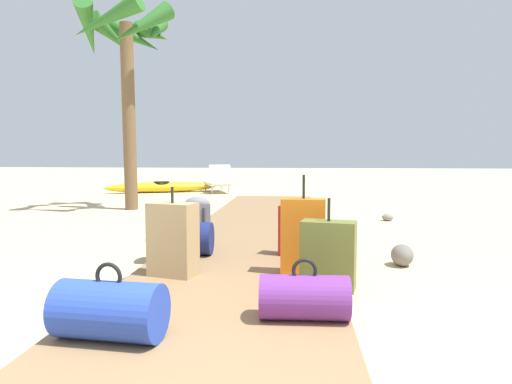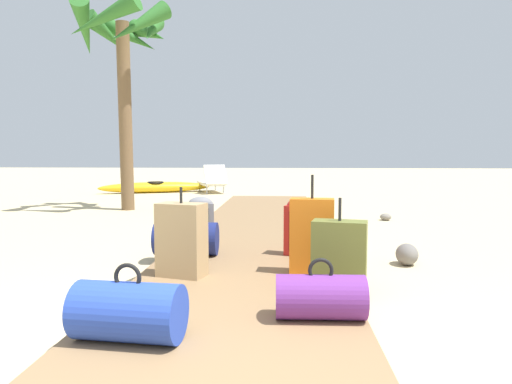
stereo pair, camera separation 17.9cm
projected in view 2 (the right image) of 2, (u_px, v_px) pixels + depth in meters
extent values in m
plane|color=#CCB789|center=(254.00, 246.00, 5.80)|extent=(60.00, 60.00, 0.00)
cube|color=olive|center=(258.00, 230.00, 6.79)|extent=(1.82, 9.94, 0.08)
cube|color=olive|center=(339.00, 255.00, 3.71)|extent=(0.46, 0.30, 0.54)
cylinder|color=black|center=(340.00, 209.00, 3.68)|extent=(0.02, 0.02, 0.18)
cylinder|color=#2847B7|center=(128.00, 312.00, 2.68)|extent=(0.65, 0.40, 0.34)
torus|color=black|center=(128.00, 277.00, 2.66)|extent=(0.17, 0.04, 0.16)
cube|color=red|center=(300.00, 230.00, 4.94)|extent=(0.35, 0.28, 0.52)
ellipsoid|color=red|center=(301.00, 206.00, 4.92)|extent=(0.34, 0.27, 0.15)
cylinder|color=#5B110F|center=(291.00, 231.00, 4.88)|extent=(0.05, 0.05, 0.42)
cylinder|color=#5B110F|center=(305.00, 232.00, 4.82)|extent=(0.05, 0.05, 0.42)
cylinder|color=#6B2D84|center=(320.00, 297.00, 3.03)|extent=(0.58, 0.30, 0.29)
torus|color=black|center=(321.00, 270.00, 3.02)|extent=(0.16, 0.03, 0.16)
cube|color=tan|center=(182.00, 240.00, 4.08)|extent=(0.45, 0.33, 0.64)
cylinder|color=black|center=(181.00, 195.00, 4.05)|extent=(0.02, 0.02, 0.14)
cube|color=slate|center=(201.00, 223.00, 5.64)|extent=(0.35, 0.28, 0.47)
ellipsoid|color=slate|center=(200.00, 203.00, 5.62)|extent=(0.33, 0.27, 0.15)
cylinder|color=#3A3A3D|center=(195.00, 224.00, 5.52)|extent=(0.04, 0.04, 0.38)
cylinder|color=#3A3A3D|center=(208.00, 224.00, 5.54)|extent=(0.04, 0.04, 0.38)
cube|color=orange|center=(312.00, 236.00, 4.18)|extent=(0.40, 0.22, 0.67)
cylinder|color=black|center=(312.00, 187.00, 4.14)|extent=(0.02, 0.02, 0.21)
cylinder|color=navy|center=(186.00, 239.00, 4.94)|extent=(0.66, 0.35, 0.35)
torus|color=black|center=(186.00, 220.00, 4.92)|extent=(0.16, 0.03, 0.16)
cylinder|color=brown|center=(125.00, 118.00, 9.35)|extent=(0.26, 0.36, 3.70)
cone|color=#2D6B28|center=(151.00, 31.00, 9.22)|extent=(0.45, 1.15, 0.86)
cone|color=#2D6B28|center=(149.00, 33.00, 9.61)|extent=(1.14, 1.08, 0.75)
cone|color=#2D6B28|center=(130.00, 37.00, 9.77)|extent=(1.21, 0.46, 0.84)
cone|color=#2D6B28|center=(107.00, 34.00, 9.50)|extent=(0.87, 1.09, 0.82)
cone|color=#2D6B28|center=(85.00, 29.00, 9.06)|extent=(0.72, 1.46, 1.03)
cone|color=#2D6B28|center=(103.00, 18.00, 8.50)|extent=(1.52, 0.60, 0.85)
cone|color=#2D6B28|center=(139.00, 24.00, 8.70)|extent=(1.19, 1.16, 1.04)
cube|color=white|center=(211.00, 183.00, 13.79)|extent=(1.05, 1.52, 0.08)
cube|color=white|center=(215.00, 175.00, 13.20)|extent=(0.71, 0.61, 0.55)
cylinder|color=silver|center=(200.00, 187.00, 14.26)|extent=(0.04, 0.04, 0.22)
cylinder|color=silver|center=(215.00, 187.00, 14.40)|extent=(0.04, 0.04, 0.22)
cylinder|color=silver|center=(207.00, 190.00, 13.19)|extent=(0.04, 0.04, 0.22)
cylinder|color=silver|center=(224.00, 190.00, 13.33)|extent=(0.04, 0.04, 0.22)
ellipsoid|color=gold|center=(156.00, 187.00, 13.64)|extent=(3.17, 1.66, 0.31)
torus|color=black|center=(155.00, 183.00, 13.63)|extent=(0.64, 0.64, 0.05)
ellipsoid|color=slate|center=(407.00, 254.00, 4.84)|extent=(0.25, 0.31, 0.22)
ellipsoid|color=gray|center=(386.00, 217.00, 8.05)|extent=(0.26, 0.27, 0.12)
ellipsoid|color=#5B5651|center=(168.00, 207.00, 9.16)|extent=(0.37, 0.37, 0.19)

